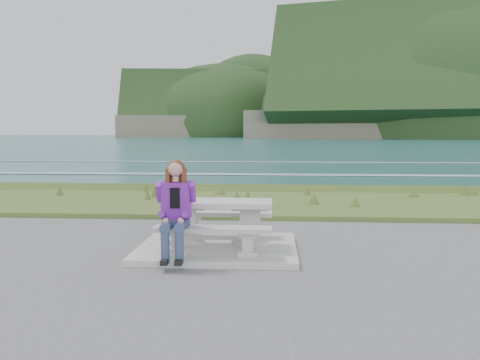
{
  "coord_description": "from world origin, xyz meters",
  "views": [
    {
      "loc": [
        0.91,
        -7.62,
        1.97
      ],
      "look_at": [
        0.29,
        1.2,
        1.08
      ],
      "focal_mm": 35.0,
      "sensor_mm": 36.0,
      "label": 1
    }
  ],
  "objects_px": {
    "bench_landward": "(212,233)",
    "seated_woman": "(175,222)",
    "bench_seaward": "(222,217)",
    "picnic_table": "(218,211)"
  },
  "relations": [
    {
      "from": "bench_landward",
      "to": "seated_woman",
      "type": "xyz_separation_m",
      "value": [
        -0.54,
        -0.14,
        0.19
      ]
    },
    {
      "from": "bench_seaward",
      "to": "seated_woman",
      "type": "distance_m",
      "value": 1.64
    },
    {
      "from": "bench_landward",
      "to": "seated_woman",
      "type": "relative_size",
      "value": 1.23
    },
    {
      "from": "picnic_table",
      "to": "bench_landward",
      "type": "distance_m",
      "value": 0.74
    },
    {
      "from": "seated_woman",
      "to": "bench_landward",
      "type": "bearing_deg",
      "value": 11.38
    },
    {
      "from": "picnic_table",
      "to": "seated_woman",
      "type": "relative_size",
      "value": 1.23
    },
    {
      "from": "bench_seaward",
      "to": "seated_woman",
      "type": "relative_size",
      "value": 1.23
    },
    {
      "from": "bench_seaward",
      "to": "seated_woman",
      "type": "xyz_separation_m",
      "value": [
        -0.54,
        -1.54,
        0.19
      ]
    },
    {
      "from": "picnic_table",
      "to": "seated_woman",
      "type": "distance_m",
      "value": 1.0
    },
    {
      "from": "bench_landward",
      "to": "bench_seaward",
      "type": "xyz_separation_m",
      "value": [
        0.0,
        1.4,
        0.0
      ]
    }
  ]
}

